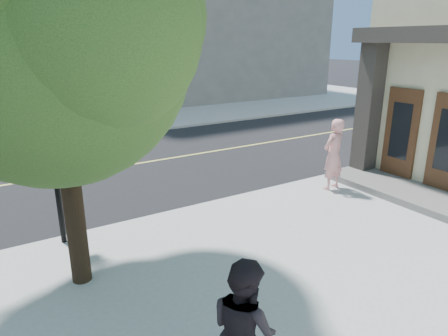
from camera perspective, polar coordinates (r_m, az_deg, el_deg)
ground at (r=9.31m, az=-27.24°, el=-10.50°), size 140.00×140.00×0.00m
road_ew at (r=13.49m, az=-29.14°, el=-2.24°), size 140.00×9.00×0.01m
sidewalk_ne at (r=33.12m, az=-7.20°, el=10.60°), size 29.00×25.00×0.12m
man_on_phone at (r=11.38m, az=15.27°, el=1.87°), size 0.78×0.56×1.97m
pedestrian at (r=4.84m, az=2.86°, el=-21.97°), size 0.70×0.88×1.77m
street_tree at (r=6.58m, az=-22.47°, el=19.17°), size 5.00×4.54×6.63m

